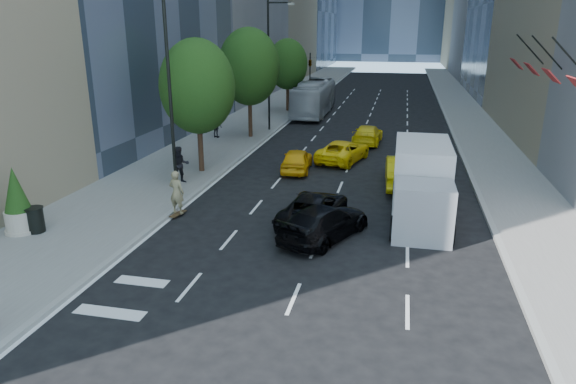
% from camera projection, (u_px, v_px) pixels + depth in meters
% --- Properties ---
extents(ground, '(160.00, 160.00, 0.00)m').
position_uv_depth(ground, '(290.00, 245.00, 20.04)').
color(ground, black).
rests_on(ground, ground).
extents(sidewalk_left, '(6.00, 120.00, 0.15)m').
position_uv_depth(sidewalk_left, '(265.00, 114.00, 49.73)').
color(sidewalk_left, slate).
rests_on(sidewalk_left, ground).
extents(sidewalk_right, '(4.00, 120.00, 0.15)m').
position_uv_depth(sidewalk_right, '(470.00, 121.00, 45.82)').
color(sidewalk_right, slate).
rests_on(sidewalk_right, ground).
extents(lamp_near, '(2.13, 0.22, 10.00)m').
position_uv_depth(lamp_near, '(173.00, 80.00, 23.26)').
color(lamp_near, black).
rests_on(lamp_near, sidewalk_left).
extents(lamp_far, '(2.13, 0.22, 10.00)m').
position_uv_depth(lamp_far, '(271.00, 58.00, 39.98)').
color(lamp_far, black).
rests_on(lamp_far, sidewalk_left).
extents(tree_near, '(4.20, 4.20, 7.46)m').
position_uv_depth(tree_near, '(197.00, 87.00, 28.35)').
color(tree_near, black).
rests_on(tree_near, sidewalk_left).
extents(tree_mid, '(4.50, 4.50, 7.99)m').
position_uv_depth(tree_mid, '(249.00, 67.00, 37.53)').
color(tree_mid, black).
rests_on(tree_mid, sidewalk_left).
extents(tree_far, '(3.90, 3.90, 6.92)m').
position_uv_depth(tree_far, '(288.00, 64.00, 49.82)').
color(tree_far, black).
rests_on(tree_far, sidewalk_left).
extents(traffic_signal, '(2.48, 0.53, 5.20)m').
position_uv_depth(traffic_signal, '(310.00, 63.00, 57.20)').
color(traffic_signal, black).
rests_on(traffic_signal, sidewalk_left).
extents(facade_flags, '(1.85, 13.30, 2.05)m').
position_uv_depth(facade_flags, '(544.00, 68.00, 25.23)').
color(facade_flags, black).
rests_on(facade_flags, ground).
extents(skateboarder, '(0.80, 0.59, 1.99)m').
position_uv_depth(skateboarder, '(177.00, 195.00, 22.81)').
color(skateboarder, '#8C7F57').
rests_on(skateboarder, ground).
extents(black_sedan_lincoln, '(2.73, 5.03, 1.34)m').
position_uv_depth(black_sedan_lincoln, '(314.00, 208.00, 22.13)').
color(black_sedan_lincoln, black).
rests_on(black_sedan_lincoln, ground).
extents(black_sedan_mercedes, '(3.71, 5.12, 1.38)m').
position_uv_depth(black_sedan_mercedes, '(324.00, 222.00, 20.51)').
color(black_sedan_mercedes, black).
rests_on(black_sedan_mercedes, ground).
extents(taxi_a, '(1.87, 4.06, 1.35)m').
position_uv_depth(taxi_a, '(297.00, 160.00, 30.13)').
color(taxi_a, '#F2AA0C').
rests_on(taxi_a, ground).
extents(taxi_b, '(2.01, 5.10, 1.65)m').
position_uv_depth(taxi_b, '(403.00, 171.00, 27.28)').
color(taxi_b, '#DFC20B').
rests_on(taxi_b, ground).
extents(taxi_c, '(3.38, 5.24, 1.34)m').
position_uv_depth(taxi_c, '(343.00, 151.00, 32.27)').
color(taxi_c, yellow).
rests_on(taxi_c, ground).
extents(taxi_d, '(2.11, 4.72, 1.35)m').
position_uv_depth(taxi_d, '(368.00, 134.00, 37.19)').
color(taxi_d, yellow).
rests_on(taxi_d, ground).
extents(city_bus, '(2.83, 11.48, 3.19)m').
position_uv_depth(city_bus, '(314.00, 98.00, 49.30)').
color(city_bus, '#B6B9BD').
rests_on(city_bus, ground).
extents(box_truck, '(2.48, 6.72, 3.20)m').
position_uv_depth(box_truck, '(422.00, 182.00, 22.50)').
color(box_truck, silver).
rests_on(box_truck, ground).
extents(pedestrian_a, '(1.22, 1.16, 1.98)m').
position_uv_depth(pedestrian_a, '(180.00, 165.00, 27.24)').
color(pedestrian_a, black).
rests_on(pedestrian_a, sidewalk_left).
extents(pedestrian_b, '(1.03, 0.63, 1.64)m').
position_uv_depth(pedestrian_b, '(216.00, 127.00, 38.43)').
color(pedestrian_b, black).
rests_on(pedestrian_b, sidewalk_left).
extents(trash_can, '(0.67, 0.67, 1.01)m').
position_uv_depth(trash_can, '(35.00, 220.00, 20.81)').
color(trash_can, black).
rests_on(trash_can, sidewalk_left).
extents(planter_shrub, '(1.14, 1.14, 2.74)m').
position_uv_depth(planter_shrub, '(17.00, 201.00, 20.59)').
color(planter_shrub, beige).
rests_on(planter_shrub, sidewalk_left).
extents(garbage_bags, '(1.15, 1.11, 0.57)m').
position_uv_depth(garbage_bags, '(26.00, 223.00, 21.18)').
color(garbage_bags, black).
rests_on(garbage_bags, sidewalk_left).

